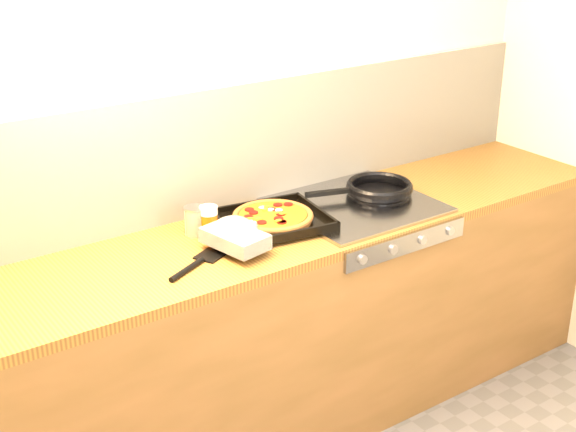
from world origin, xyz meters
TOP-DOWN VIEW (x-y plane):
  - room_shell at (0.00, 1.39)m, footprint 3.20×3.20m
  - counter_run at (0.00, 1.10)m, footprint 3.20×0.62m
  - stovetop at (0.45, 1.10)m, footprint 0.60×0.56m
  - pizza_on_tray at (-0.01, 1.10)m, footprint 0.55×0.44m
  - frying_pan at (0.58, 1.12)m, footprint 0.49×0.35m
  - tomato_can at (-0.22, 1.23)m, footprint 0.08×0.08m
  - juice_glass at (-0.18, 1.20)m, footprint 0.09×0.09m
  - wooden_spoon at (0.17, 1.26)m, footprint 0.30×0.09m
  - black_spatula at (-0.34, 1.00)m, footprint 0.28×0.17m

SIDE VIEW (x-z plane):
  - counter_run at x=0.00m, z-range 0.00..0.90m
  - stovetop at x=0.45m, z-range 0.90..0.92m
  - black_spatula at x=-0.34m, z-range 0.90..0.92m
  - wooden_spoon at x=0.17m, z-range 0.90..0.92m
  - frying_pan at x=0.58m, z-range 0.92..0.96m
  - pizza_on_tray at x=-0.01m, z-range 0.91..0.98m
  - tomato_can at x=-0.22m, z-range 0.90..1.01m
  - juice_glass at x=-0.18m, z-range 0.90..1.02m
  - room_shell at x=0.00m, z-range -0.45..2.75m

